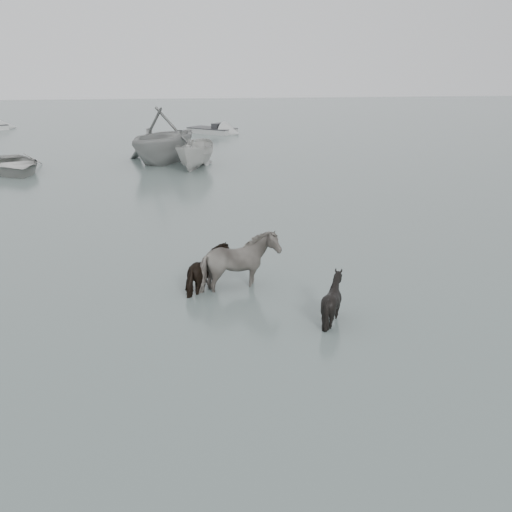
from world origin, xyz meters
name	(u,v)px	position (x,y,z in m)	size (l,w,h in m)	color
ground	(297,294)	(0.00, 0.00, 0.00)	(140.00, 140.00, 0.00)	slate
pony_pinto	(237,256)	(-1.42, 0.47, 0.87)	(0.94, 2.05, 1.73)	black
pony_dark	(210,263)	(-2.06, 0.60, 0.67)	(1.34, 1.14, 1.35)	black
pony_black	(333,293)	(0.47, -1.65, 0.62)	(0.99, 1.12, 1.23)	black
rowboat_lead	(12,162)	(-10.77, 18.01, 0.51)	(3.49, 4.89, 1.01)	#ACACA7
rowboat_trail	(164,134)	(-3.40, 20.03, 1.53)	(5.00, 5.79, 3.05)	#959795
boat_small	(196,153)	(-1.85, 17.90, 0.78)	(1.52, 4.04, 1.56)	#B3B4AF
skiff_mid	(212,128)	(-0.20, 32.77, 0.38)	(4.81, 1.60, 0.75)	#979997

